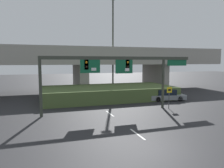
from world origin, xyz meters
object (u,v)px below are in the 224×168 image
signal_gantry (117,67)px  speed_limit_sign (169,94)px  highway_light_pole_near (113,44)px  parked_sedan_near_right (166,95)px

signal_gantry → speed_limit_sign: (5.71, -0.63, -2.97)m
highway_light_pole_near → parked_sedan_near_right: (4.44, -8.58, -7.06)m
speed_limit_sign → parked_sedan_near_right: (2.40, 4.34, -0.87)m
speed_limit_sign → highway_light_pole_near: 14.46m
speed_limit_sign → parked_sedan_near_right: 5.04m
signal_gantry → highway_light_pole_near: size_ratio=1.07×
highway_light_pole_near → parked_sedan_near_right: highway_light_pole_near is taller
signal_gantry → parked_sedan_near_right: signal_gantry is taller
signal_gantry → parked_sedan_near_right: size_ratio=3.22×
speed_limit_sign → highway_light_pole_near: bearing=99.0°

